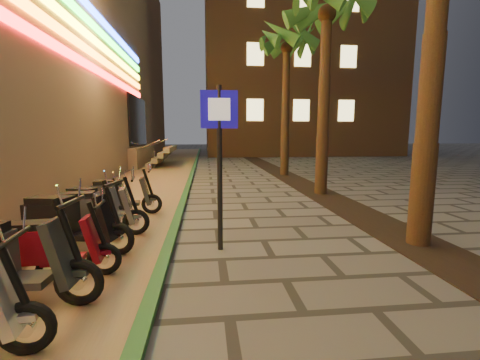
{
  "coord_description": "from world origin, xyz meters",
  "views": [
    {
      "loc": [
        -0.24,
        -3.24,
        1.99
      ],
      "look_at": [
        0.36,
        2.24,
        1.2
      ],
      "focal_mm": 24.0,
      "sensor_mm": 36.0,
      "label": 1
    }
  ],
  "objects": [
    {
      "name": "palm_c",
      "position": [
        3.6,
        7.0,
        5.73
      ],
      "size": [
        2.97,
        3.02,
        6.91
      ],
      "color": "#472D19",
      "rests_on": "ground"
    },
    {
      "name": "parking_strip",
      "position": [
        -2.6,
        10.0,
        0.01
      ],
      "size": [
        3.4,
        60.0,
        0.01
      ],
      "primitive_type": "cube",
      "color": "#8C7251",
      "rests_on": "ground"
    },
    {
      "name": "scooter_9",
      "position": [
        -2.72,
        3.94,
        0.46
      ],
      "size": [
        1.5,
        0.8,
        1.07
      ],
      "rotation": [
        0.0,
        0.0,
        -0.31
      ],
      "color": "black",
      "rests_on": "ground"
    },
    {
      "name": "planting_strip",
      "position": [
        3.6,
        5.0,
        0.01
      ],
      "size": [
        1.2,
        40.0,
        0.02
      ],
      "primitive_type": "cube",
      "color": "black",
      "rests_on": "ground"
    },
    {
      "name": "scooter_8",
      "position": [
        -2.41,
        3.0,
        0.51
      ],
      "size": [
        1.68,
        0.69,
        1.18
      ],
      "rotation": [
        0.0,
        0.0,
        0.15
      ],
      "color": "black",
      "rests_on": "ground"
    },
    {
      "name": "green_curb",
      "position": [
        -0.9,
        10.0,
        0.05
      ],
      "size": [
        0.18,
        60.0,
        0.1
      ],
      "primitive_type": "cube",
      "color": "#225A29",
      "rests_on": "ground"
    },
    {
      "name": "apartment_block",
      "position": [
        9.0,
        32.0,
        12.5
      ],
      "size": [
        18.0,
        16.06,
        25.0
      ],
      "color": "brown",
      "rests_on": "ground"
    },
    {
      "name": "scooter_6",
      "position": [
        -2.4,
        1.22,
        0.47
      ],
      "size": [
        1.53,
        0.54,
        1.07
      ],
      "rotation": [
        0.0,
        0.0,
        0.08
      ],
      "color": "black",
      "rests_on": "ground"
    },
    {
      "name": "scooter_10",
      "position": [
        -2.36,
        4.77,
        0.5
      ],
      "size": [
        1.63,
        0.59,
        1.15
      ],
      "rotation": [
        0.0,
        0.0,
        0.09
      ],
      "color": "black",
      "rests_on": "ground"
    },
    {
      "name": "palm_d",
      "position": [
        3.6,
        12.0,
        5.94
      ],
      "size": [
        2.97,
        3.02,
        7.16
      ],
      "color": "#472D19",
      "rests_on": "ground"
    },
    {
      "name": "ground",
      "position": [
        0.0,
        0.0,
        0.0
      ],
      "size": [
        120.0,
        120.0,
        0.0
      ],
      "primitive_type": "plane",
      "color": "#474442",
      "rests_on": "ground"
    },
    {
      "name": "pedestrian_sign",
      "position": [
        0.0,
        2.12,
        1.8
      ],
      "size": [
        0.61,
        0.1,
        2.78
      ],
      "rotation": [
        0.0,
        0.0,
        -0.01
      ],
      "color": "black",
      "rests_on": "ground"
    },
    {
      "name": "scooter_7",
      "position": [
        -2.52,
        2.2,
        0.55
      ],
      "size": [
        1.8,
        0.79,
        1.26
      ],
      "rotation": [
        0.0,
        0.0,
        -0.19
      ],
      "color": "black",
      "rests_on": "ground"
    }
  ]
}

